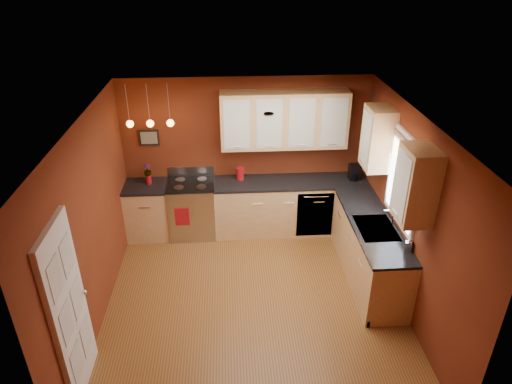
{
  "coord_description": "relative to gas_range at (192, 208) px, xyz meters",
  "views": [
    {
      "loc": [
        -0.29,
        -4.86,
        4.3
      ],
      "look_at": [
        0.09,
        1.0,
        1.18
      ],
      "focal_mm": 32.0,
      "sensor_mm": 36.0,
      "label": 1
    }
  ],
  "objects": [
    {
      "name": "upper_cabinets_back",
      "position": [
        1.52,
        0.12,
        1.47
      ],
      "size": [
        2.0,
        0.35,
        0.9
      ],
      "primitive_type": "cube",
      "color": "#E6B97B",
      "rests_on": "wall_back"
    },
    {
      "name": "counter_right",
      "position": [
        2.62,
        -1.35,
        0.44
      ],
      "size": [
        0.62,
        2.1,
        0.04
      ],
      "primitive_type": "cube",
      "color": "black",
      "rests_on": "base_cabinets_right"
    },
    {
      "name": "sink",
      "position": [
        2.62,
        -1.5,
        0.43
      ],
      "size": [
        0.5,
        0.7,
        0.33
      ],
      "color": "gray",
      "rests_on": "counter_right"
    },
    {
      "name": "pendant_lights",
      "position": [
        -0.53,
        -0.05,
        1.53
      ],
      "size": [
        0.71,
        0.11,
        0.66
      ],
      "color": "gray",
      "rests_on": "ceiling"
    },
    {
      "name": "window",
      "position": [
        2.89,
        -1.5,
        1.21
      ],
      "size": [
        0.06,
        1.02,
        1.22
      ],
      "color": "white",
      "rests_on": "wall_right"
    },
    {
      "name": "counter_back_left",
      "position": [
        -0.73,
        -0.0,
        0.44
      ],
      "size": [
        0.7,
        0.62,
        0.04
      ],
      "primitive_type": "cube",
      "color": "black",
      "rests_on": "base_cabinets_back_left"
    },
    {
      "name": "coffee_maker",
      "position": [
        2.7,
        -0.0,
        0.58
      ],
      "size": [
        0.2,
        0.19,
        0.26
      ],
      "rotation": [
        0.0,
        0.0,
        0.11
      ],
      "color": "black",
      "rests_on": "counter_back_right"
    },
    {
      "name": "base_cabinets_back_right",
      "position": [
        1.65,
        -0.0,
        -0.03
      ],
      "size": [
        2.54,
        0.6,
        0.9
      ],
      "primitive_type": "cube",
      "color": "#E6B97B",
      "rests_on": "floor"
    },
    {
      "name": "red_vase",
      "position": [
        -0.68,
        0.06,
        0.53
      ],
      "size": [
        0.09,
        0.09,
        0.15
      ],
      "primitive_type": "cylinder",
      "color": "#A01117",
      "rests_on": "counter_back_left"
    },
    {
      "name": "floor",
      "position": [
        0.92,
        -1.8,
        -0.48
      ],
      "size": [
        4.2,
        4.2,
        0.0
      ],
      "primitive_type": "plane",
      "color": "#93592A",
      "rests_on": "ground"
    },
    {
      "name": "base_cabinets_back_left",
      "position": [
        -0.73,
        -0.0,
        -0.03
      ],
      "size": [
        0.7,
        0.6,
        0.9
      ],
      "primitive_type": "cube",
      "color": "#E6B97B",
      "rests_on": "floor"
    },
    {
      "name": "wall_front",
      "position": [
        0.92,
        -3.9,
        0.82
      ],
      "size": [
        4.0,
        0.02,
        2.6
      ],
      "primitive_type": "cube",
      "color": "maroon",
      "rests_on": "floor"
    },
    {
      "name": "wall_right",
      "position": [
        2.92,
        -1.8,
        0.82
      ],
      "size": [
        0.02,
        4.2,
        2.6
      ],
      "primitive_type": "cube",
      "color": "maroon",
      "rests_on": "floor"
    },
    {
      "name": "wall_picture",
      "position": [
        -0.63,
        0.28,
        1.17
      ],
      "size": [
        0.32,
        0.03,
        0.26
      ],
      "primitive_type": "cube",
      "color": "black",
      "rests_on": "wall_back"
    },
    {
      "name": "dishwasher_front",
      "position": [
        2.02,
        -0.29,
        -0.03
      ],
      "size": [
        0.6,
        0.02,
        0.8
      ],
      "primitive_type": "cube",
      "color": "#B3B3B8",
      "rests_on": "base_cabinets_back_right"
    },
    {
      "name": "ceiling",
      "position": [
        0.92,
        -1.8,
        2.12
      ],
      "size": [
        4.0,
        4.2,
        0.02
      ],
      "primitive_type": "cube",
      "color": "silver",
      "rests_on": "wall_back"
    },
    {
      "name": "counter_back_right",
      "position": [
        1.65,
        -0.0,
        0.44
      ],
      "size": [
        2.54,
        0.62,
        0.04
      ],
      "primitive_type": "cube",
      "color": "black",
      "rests_on": "base_cabinets_back_right"
    },
    {
      "name": "soap_pump",
      "position": [
        2.86,
        -2.05,
        0.55
      ],
      "size": [
        0.11,
        0.11,
        0.19
      ],
      "primitive_type": "imported",
      "rotation": [
        0.0,
        0.0,
        -0.4
      ],
      "color": "white",
      "rests_on": "counter_right"
    },
    {
      "name": "gas_range",
      "position": [
        0.0,
        0.0,
        0.0
      ],
      "size": [
        0.76,
        0.64,
        1.11
      ],
      "color": "#B3B3B8",
      "rests_on": "floor"
    },
    {
      "name": "upper_cabinets_right",
      "position": [
        2.75,
        -1.48,
        1.47
      ],
      "size": [
        0.35,
        1.95,
        0.9
      ],
      "primitive_type": "cube",
      "color": "#E6B97B",
      "rests_on": "wall_right"
    },
    {
      "name": "red_canister",
      "position": [
        0.81,
        0.12,
        0.56
      ],
      "size": [
        0.14,
        0.14,
        0.21
      ],
      "color": "#A01117",
      "rests_on": "counter_back_right"
    },
    {
      "name": "wall_left",
      "position": [
        -1.08,
        -1.8,
        0.82
      ],
      "size": [
        0.02,
        4.2,
        2.6
      ],
      "primitive_type": "cube",
      "color": "maroon",
      "rests_on": "floor"
    },
    {
      "name": "dish_towel",
      "position": [
        -0.14,
        -0.33,
        0.04
      ],
      "size": [
        0.23,
        0.02,
        0.32
      ],
      "primitive_type": "cube",
      "color": "#A01117",
      "rests_on": "gas_range"
    },
    {
      "name": "wall_back",
      "position": [
        0.92,
        0.3,
        0.82
      ],
      "size": [
        4.0,
        0.02,
        2.6
      ],
      "primitive_type": "cube",
      "color": "maroon",
      "rests_on": "floor"
    },
    {
      "name": "base_cabinets_right",
      "position": [
        2.62,
        -1.35,
        -0.03
      ],
      "size": [
        0.6,
        2.1,
        0.9
      ],
      "primitive_type": "cube",
      "color": "#E6B97B",
      "rests_on": "floor"
    },
    {
      "name": "door_left_wall",
      "position": [
        -1.05,
        -3.0,
        0.54
      ],
      "size": [
        0.12,
        0.82,
        2.05
      ],
      "color": "white",
      "rests_on": "floor"
    },
    {
      "name": "flowers",
      "position": [
        -0.68,
        0.06,
        0.69
      ],
      "size": [
        0.15,
        0.15,
        0.21
      ],
      "primitive_type": "imported",
      "rotation": [
        0.0,
        0.0,
        0.31
      ],
      "color": "#A01117",
      "rests_on": "red_vase"
    }
  ]
}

